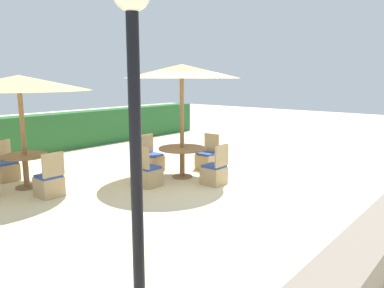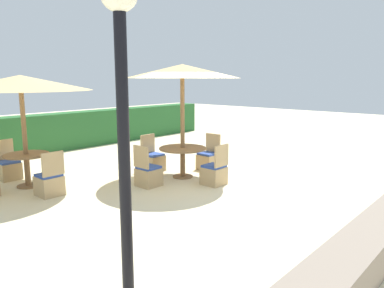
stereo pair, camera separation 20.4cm
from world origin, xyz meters
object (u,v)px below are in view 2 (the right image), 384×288
at_px(patio_chair_back_left_north, 8,168).
at_px(patio_chair_center_east, 208,160).
at_px(patio_chair_center_south, 214,173).
at_px(patio_chair_center_north, 153,161).
at_px(round_table_center, 183,153).
at_px(patio_chair_center_west, 148,175).
at_px(parasol_center, 182,72).
at_px(parasol_back_left, 20,83).
at_px(lamp_post, 122,80).
at_px(patio_chair_back_left_south, 50,183).
at_px(round_table_back_left, 27,162).

distance_m(patio_chair_back_left_north, patio_chair_center_east, 4.87).
xyz_separation_m(patio_chair_center_south, patio_chair_center_north, (-0.03, 1.98, 0.00)).
relative_size(round_table_center, patio_chair_center_east, 1.21).
height_order(patio_chair_back_left_north, patio_chair_center_west, same).
bearing_deg(patio_chair_center_east, parasol_center, 90.98).
bearing_deg(parasol_back_left, patio_chair_center_east, -27.56).
relative_size(patio_chair_back_left_north, patio_chair_center_east, 1.00).
distance_m(patio_chair_back_left_north, parasol_center, 4.70).
bearing_deg(patio_chair_center_east, lamp_post, 121.05).
bearing_deg(round_table_center, patio_chair_center_east, 0.98).
distance_m(lamp_post, patio_chair_center_north, 6.23).
relative_size(parasol_back_left, patio_chair_back_left_south, 3.19).
bearing_deg(patio_chair_back_left_south, patio_chair_center_east, -15.27).
relative_size(patio_chair_center_west, patio_chair_center_north, 1.00).
relative_size(parasol_center, round_table_center, 2.40).
bearing_deg(parasol_center, patio_chair_center_east, 0.98).
bearing_deg(patio_chair_back_left_north, patio_chair_center_west, 121.86).
height_order(patio_chair_center_south, patio_chair_center_east, same).
bearing_deg(lamp_post, round_table_center, 36.58).
distance_m(parasol_back_left, patio_chair_center_west, 3.32).
bearing_deg(patio_chair_center_south, patio_chair_back_left_south, 144.29).
distance_m(lamp_post, patio_chair_back_left_south, 4.87).
distance_m(round_table_back_left, patio_chair_center_south, 4.14).
bearing_deg(parasol_back_left, patio_chair_back_left_south, -89.92).
xyz_separation_m(patio_chair_center_south, patio_chair_center_west, (-1.06, 1.03, 0.00)).
bearing_deg(patio_chair_center_south, lamp_post, -152.92).
distance_m(patio_chair_back_left_south, round_table_center, 3.06).
distance_m(lamp_post, round_table_back_left, 5.62).
xyz_separation_m(parasol_back_left, patio_chair_center_east, (3.85, -2.01, -2.00)).
distance_m(patio_chair_back_left_north, patio_chair_center_south, 4.87).
xyz_separation_m(round_table_back_left, round_table_center, (2.85, -2.03, 0.02)).
bearing_deg(parasol_back_left, round_table_center, -35.48).
bearing_deg(parasol_center, patio_chair_back_left_north, 134.06).
relative_size(patio_chair_back_left_north, patio_chair_back_left_south, 1.00).
height_order(round_table_center, patio_chair_center_north, patio_chair_center_north).
bearing_deg(lamp_post, patio_chair_back_left_north, 77.62).
height_order(patio_chair_back_left_north, patio_chair_back_left_south, same).
bearing_deg(patio_chair_center_north, patio_chair_center_west, 42.82).
relative_size(patio_chair_back_left_north, patio_chair_center_north, 1.00).
height_order(parasol_center, patio_chair_center_south, parasol_center).
bearing_deg(parasol_center, round_table_center, 0.00).
relative_size(lamp_post, patio_chair_back_left_north, 3.57).
distance_m(patio_chair_back_left_south, patio_chair_center_west, 2.05).
relative_size(round_table_back_left, patio_chair_center_south, 1.04).
bearing_deg(patio_chair_center_south, parasol_center, 89.77).
bearing_deg(parasol_center, patio_chair_center_north, 92.18).
bearing_deg(patio_chair_center_east, patio_chair_back_left_south, 74.73).
xyz_separation_m(patio_chair_center_west, patio_chair_center_east, (2.07, -0.04, 0.00)).
bearing_deg(parasol_center, patio_chair_back_left_south, 159.40).
height_order(round_table_back_left, patio_chair_back_left_south, patio_chair_back_left_south).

